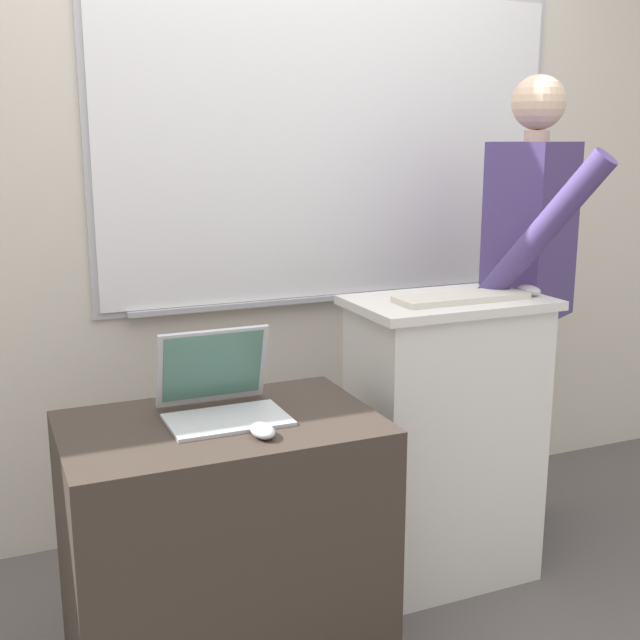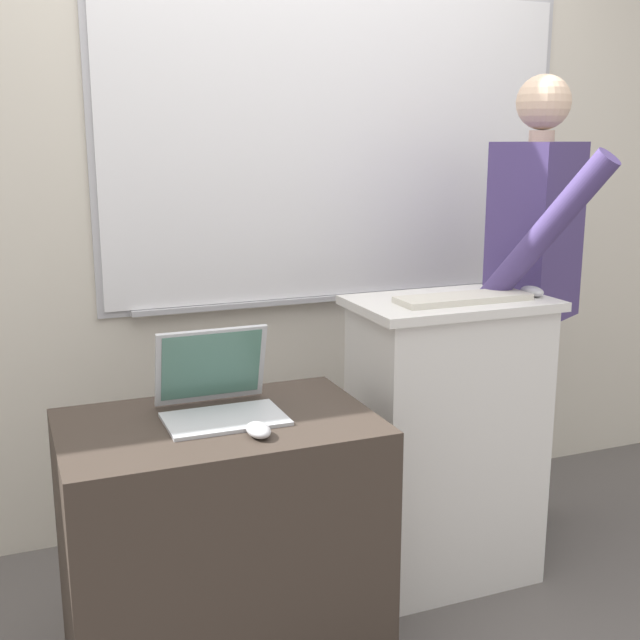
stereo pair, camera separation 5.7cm
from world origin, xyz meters
TOP-DOWN VIEW (x-y plane):
  - back_wall at (0.01, 1.26)m, footprint 6.40×0.17m
  - lectern_podium at (0.38, 0.48)m, footprint 0.66×0.40m
  - side_desk at (-0.48, 0.26)m, footprint 0.85×0.55m
  - person_presenter at (0.84, 0.65)m, footprint 0.57×0.70m
  - laptop at (-0.46, 0.33)m, footprint 0.32×0.28m
  - wireless_keyboard at (0.39, 0.43)m, footprint 0.45×0.14m
  - computer_mouse_by_laptop at (-0.41, 0.11)m, footprint 0.06×0.10m
  - computer_mouse_by_keyboard at (0.65, 0.42)m, footprint 0.06×0.10m

SIDE VIEW (x-z plane):
  - side_desk at x=-0.48m, z-range 0.00..0.77m
  - lectern_podium at x=0.38m, z-range 0.00..1.01m
  - computer_mouse_by_laptop at x=-0.41m, z-range 0.77..0.80m
  - laptop at x=-0.46m, z-range 0.73..0.96m
  - person_presenter at x=0.84m, z-range 0.13..1.87m
  - wireless_keyboard at x=0.39m, z-range 1.00..1.02m
  - computer_mouse_by_keyboard at x=0.65m, z-range 1.00..1.04m
  - back_wall at x=0.01m, z-range 0.00..2.95m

